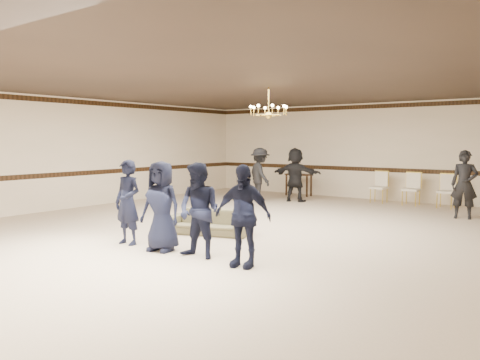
# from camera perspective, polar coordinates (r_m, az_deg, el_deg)

# --- Properties ---
(room) EXTENTS (12.01, 14.01, 3.21)m
(room) POSITION_cam_1_polar(r_m,az_deg,el_deg) (10.47, 0.38, 2.70)
(room) COLOR #C2AF95
(room) RESTS_ON ground
(chair_rail) EXTENTS (12.00, 0.02, 0.14)m
(chair_rail) POSITION_cam_1_polar(r_m,az_deg,el_deg) (16.65, 14.74, 1.25)
(chair_rail) COLOR black
(chair_rail) RESTS_ON wall_back
(crown_molding) EXTENTS (12.00, 0.02, 0.14)m
(crown_molding) POSITION_cam_1_polar(r_m,az_deg,el_deg) (16.65, 14.89, 8.41)
(crown_molding) COLOR black
(crown_molding) RESTS_ON wall_back
(chandelier) EXTENTS (0.94, 0.94, 0.89)m
(chandelier) POSITION_cam_1_polar(r_m,az_deg,el_deg) (11.32, 3.41, 9.31)
(chandelier) COLOR gold
(chandelier) RESTS_ON ceiling
(boy_a) EXTENTS (0.61, 0.41, 1.61)m
(boy_a) POSITION_cam_1_polar(r_m,az_deg,el_deg) (9.34, -13.18, -2.59)
(boy_a) COLOR black
(boy_a) RESTS_ON floor
(boy_b) EXTENTS (0.86, 0.64, 1.61)m
(boy_b) POSITION_cam_1_polar(r_m,az_deg,el_deg) (8.67, -9.33, -3.09)
(boy_b) COLOR black
(boy_b) RESTS_ON floor
(boy_c) EXTENTS (0.81, 0.65, 1.61)m
(boy_c) POSITION_cam_1_polar(r_m,az_deg,el_deg) (8.06, -4.86, -3.64)
(boy_c) COLOR black
(boy_c) RESTS_ON floor
(boy_d) EXTENTS (1.00, 0.56, 1.61)m
(boy_d) POSITION_cam_1_polar(r_m,az_deg,el_deg) (7.50, 0.31, -4.26)
(boy_d) COLOR black
(boy_d) RESTS_ON floor
(settee) EXTENTS (1.88, 1.21, 0.51)m
(settee) POSITION_cam_1_polar(r_m,az_deg,el_deg) (10.20, -3.76, -4.97)
(settee) COLOR #6A6247
(settee) RESTS_ON floor
(adult_left) EXTENTS (1.29, 1.14, 1.73)m
(adult_left) POSITION_cam_1_polar(r_m,az_deg,el_deg) (15.38, 2.39, 0.62)
(adult_left) COLOR black
(adult_left) RESTS_ON floor
(adult_mid) EXTENTS (1.66, 0.72, 1.73)m
(adult_mid) POSITION_cam_1_polar(r_m,az_deg,el_deg) (15.49, 6.60, 0.63)
(adult_mid) COLOR black
(adult_mid) RESTS_ON floor
(adult_right) EXTENTS (0.68, 0.50, 1.73)m
(adult_right) POSITION_cam_1_polar(r_m,az_deg,el_deg) (13.29, 25.09, -0.49)
(adult_right) COLOR black
(adult_right) RESTS_ON floor
(banquet_chair_left) EXTENTS (0.52, 0.52, 0.98)m
(banquet_chair_left) POSITION_cam_1_polar(r_m,az_deg,el_deg) (15.72, 16.16, -0.84)
(banquet_chair_left) COLOR #EEE2C8
(banquet_chair_left) RESTS_ON floor
(banquet_chair_mid) EXTENTS (0.48, 0.48, 0.98)m
(banquet_chair_mid) POSITION_cam_1_polar(r_m,az_deg,el_deg) (15.40, 19.64, -1.04)
(banquet_chair_mid) COLOR #EEE2C8
(banquet_chair_mid) RESTS_ON floor
(banquet_chair_right) EXTENTS (0.51, 0.51, 0.98)m
(banquet_chair_right) POSITION_cam_1_polar(r_m,az_deg,el_deg) (15.15, 23.26, -1.25)
(banquet_chair_right) COLOR #EEE2C8
(banquet_chair_right) RESTS_ON floor
(console_table) EXTENTS (0.94, 0.42, 0.78)m
(console_table) POSITION_cam_1_polar(r_m,az_deg,el_deg) (17.18, 6.98, -0.56)
(console_table) COLOR black
(console_table) RESTS_ON floor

